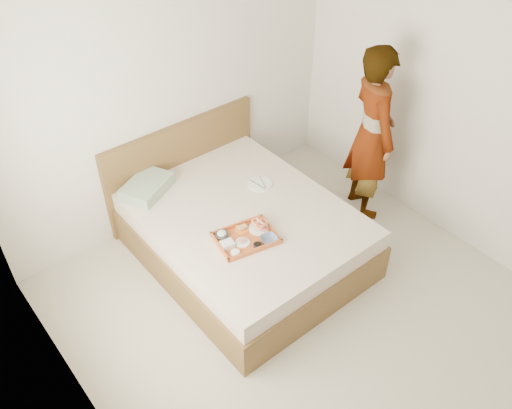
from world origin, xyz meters
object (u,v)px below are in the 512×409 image
Objects in this scene: dinner_plate at (260,184)px; person at (372,134)px; tray at (246,238)px; bed at (245,234)px.

dinner_plate is 1.13m from person.
tray is at bearing 116.46° from person.
bed is 1.15× the size of person.
dinner_plate is at bearing 91.21° from person.
bed is 0.45m from tray.
tray reaches higher than dinner_plate.
person is (1.56, 0.09, 0.32)m from tray.
person is at bearing 14.83° from tray.
person reaches higher than tray.
dinner_plate is at bearing 53.25° from tray.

